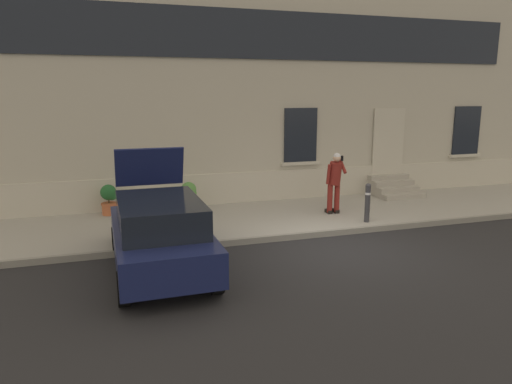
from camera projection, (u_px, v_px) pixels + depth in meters
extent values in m
plane|color=#232326|center=(336.00, 248.00, 10.88)|extent=(80.00, 80.00, 0.00)
cube|color=#99968E|center=(291.00, 216.00, 13.48)|extent=(24.00, 3.60, 0.15)
cube|color=gray|center=(319.00, 234.00, 11.74)|extent=(24.00, 0.12, 0.15)
cube|color=#B2AD9E|center=(264.00, 85.00, 15.06)|extent=(24.00, 1.40, 7.50)
cube|color=#BCB7A8|center=(271.00, 188.00, 15.04)|extent=(24.00, 0.08, 1.10)
cube|color=maroon|center=(388.00, 143.00, 16.00)|extent=(1.00, 0.08, 2.10)
cube|color=#BCB7A8|center=(388.00, 142.00, 15.97)|extent=(1.16, 0.06, 2.24)
cube|color=black|center=(301.00, 135.00, 14.99)|extent=(1.10, 0.06, 1.70)
cube|color=#BCB7A8|center=(300.00, 163.00, 15.14)|extent=(1.30, 0.12, 0.10)
cube|color=black|center=(466.00, 130.00, 16.87)|extent=(1.10, 0.06, 1.70)
cube|color=#BCB7A8|center=(465.00, 156.00, 17.03)|extent=(1.30, 0.12, 0.10)
cube|color=black|center=(272.00, 35.00, 14.08)|extent=(16.80, 0.06, 1.40)
cube|color=#9E998E|center=(404.00, 196.00, 15.32)|extent=(1.47, 0.32, 0.16)
cube|color=#9E998E|center=(398.00, 192.00, 15.60)|extent=(1.47, 0.32, 0.32)
cube|color=#9E998E|center=(393.00, 188.00, 15.88)|extent=(1.47, 0.32, 0.48)
cube|color=#9E998E|center=(388.00, 184.00, 16.16)|extent=(1.47, 0.32, 0.64)
cube|color=#161E4C|center=(160.00, 241.00, 9.38)|extent=(1.80, 4.02, 0.64)
cube|color=black|center=(160.00, 214.00, 9.12)|extent=(1.57, 2.42, 0.56)
cube|color=black|center=(150.00, 226.00, 11.30)|extent=(1.66, 0.12, 0.20)
cube|color=yellow|center=(150.00, 218.00, 11.26)|extent=(0.52, 0.03, 0.12)
cube|color=#B21414|center=(116.00, 210.00, 10.98)|extent=(0.16, 0.04, 0.18)
cube|color=#B21414|center=(181.00, 205.00, 11.44)|extent=(0.16, 0.04, 0.18)
cube|color=#161E4C|center=(150.00, 167.00, 10.47)|extent=(1.49, 0.38, 0.87)
cylinder|color=black|center=(123.00, 289.00, 7.90)|extent=(0.21, 0.60, 0.60)
cylinder|color=black|center=(216.00, 277.00, 8.39)|extent=(0.21, 0.60, 0.60)
cylinder|color=black|center=(117.00, 240.00, 10.51)|extent=(0.21, 0.60, 0.60)
cylinder|color=black|center=(188.00, 234.00, 11.00)|extent=(0.21, 0.60, 0.60)
cylinder|color=#333338|center=(367.00, 204.00, 12.48)|extent=(0.14, 0.14, 0.95)
sphere|color=#333338|center=(368.00, 186.00, 12.38)|extent=(0.15, 0.15, 0.15)
cylinder|color=silver|center=(368.00, 194.00, 12.42)|extent=(0.15, 0.15, 0.06)
cylinder|color=maroon|center=(330.00, 198.00, 13.35)|extent=(0.15, 0.15, 0.82)
cube|color=black|center=(328.00, 211.00, 13.48)|extent=(0.12, 0.28, 0.10)
cylinder|color=maroon|center=(337.00, 198.00, 13.41)|extent=(0.15, 0.15, 0.82)
cube|color=black|center=(335.00, 211.00, 13.55)|extent=(0.12, 0.28, 0.10)
cylinder|color=maroon|center=(335.00, 173.00, 13.18)|extent=(0.34, 0.44, 0.67)
sphere|color=tan|center=(337.00, 158.00, 13.02)|extent=(0.22, 0.22, 0.22)
sphere|color=silver|center=(337.00, 157.00, 13.02)|extent=(0.21, 0.21, 0.21)
cylinder|color=maroon|center=(329.00, 174.00, 13.08)|extent=(0.09, 0.18, 0.57)
cylinder|color=maroon|center=(342.00, 166.00, 13.16)|extent=(0.09, 0.42, 0.41)
cube|color=black|center=(342.00, 158.00, 13.05)|extent=(0.07, 0.02, 0.15)
cylinder|color=#B25B38|center=(109.00, 209.00, 13.29)|extent=(0.40, 0.40, 0.34)
cylinder|color=#B25B38|center=(109.00, 204.00, 13.26)|extent=(0.44, 0.44, 0.05)
cylinder|color=#47331E|center=(109.00, 199.00, 13.23)|extent=(0.04, 0.04, 0.24)
sphere|color=#1E5628|center=(108.00, 192.00, 13.19)|extent=(0.44, 0.44, 0.44)
sphere|color=#1E5628|center=(112.00, 196.00, 13.19)|extent=(0.24, 0.24, 0.24)
cylinder|color=#606B38|center=(189.00, 205.00, 13.67)|extent=(0.40, 0.40, 0.34)
cylinder|color=#606B38|center=(189.00, 201.00, 13.64)|extent=(0.44, 0.44, 0.05)
cylinder|color=#47331E|center=(189.00, 196.00, 13.61)|extent=(0.04, 0.04, 0.24)
sphere|color=#4C843D|center=(189.00, 190.00, 13.57)|extent=(0.44, 0.44, 0.44)
sphere|color=#4C843D|center=(193.00, 193.00, 13.57)|extent=(0.24, 0.24, 0.24)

